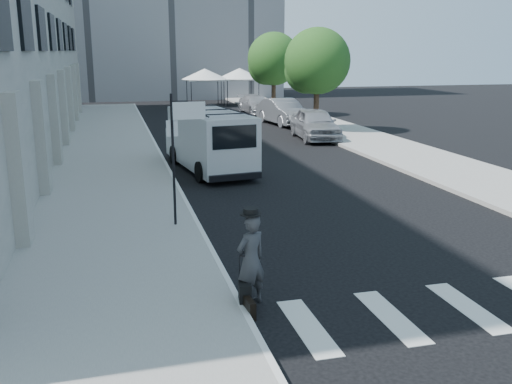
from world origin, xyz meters
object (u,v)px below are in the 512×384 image
cargo_van (209,140)px  parked_car_a (315,124)px  businessman (251,260)px  parked_car_c (256,104)px  briefcase (249,308)px  parked_car_b (283,112)px  suitcase (245,295)px

cargo_van → parked_car_a: bearing=35.9°
businessman → parked_car_c: bearing=-131.3°
briefcase → parked_car_b: 27.76m
cargo_van → parked_car_c: 21.51m
businessman → briefcase: 0.91m
briefcase → parked_car_b: parked_car_b is taller
suitcase → cargo_van: (1.56, 12.84, 0.96)m
businessman → briefcase: businessman is taller
businessman → parked_car_a: (8.37, 19.34, -0.04)m
cargo_van → parked_car_b: size_ratio=1.28×
suitcase → parked_car_b: parked_car_b is taller
parked_car_a → parked_car_b: bearing=94.1°
parked_car_a → parked_car_b: (0.17, 6.47, -0.01)m
parked_car_b → suitcase: bearing=-116.4°
briefcase → parked_car_c: 34.60m
suitcase → briefcase: bearing=-81.4°
businessman → cargo_van: (1.40, 12.67, 0.33)m
suitcase → parked_car_b: 27.41m
suitcase → parked_car_c: bearing=84.0°
suitcase → parked_car_c: size_ratio=0.21×
cargo_van → parked_car_c: bearing=62.7°
briefcase → parked_car_b: (8.70, 26.35, 0.67)m
businessman → suitcase: 0.67m
businessman → briefcase: (-0.16, -0.53, -0.72)m
briefcase → parked_car_b: size_ratio=0.09×
parked_car_a → businessman: bearing=-107.9°
briefcase → parked_car_a: (8.53, 19.88, 0.68)m
suitcase → parked_car_a: (8.53, 19.52, 0.58)m
businessman → parked_car_c: size_ratio=0.38×
parked_car_b → briefcase: bearing=-116.2°
businessman → parked_car_a: size_ratio=0.36×
businessman → parked_car_c: (8.54, 32.95, -0.21)m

